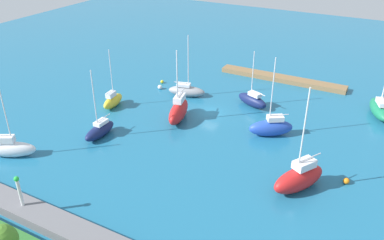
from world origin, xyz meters
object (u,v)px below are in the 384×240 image
pier_dock (282,79)px  mooring_buoy_orange (346,181)px  sailboat_green_off_beacon (380,108)px  sailboat_blue_far_south (271,127)px  sailboat_red_near_pier (299,178)px  sailboat_navy_inner_mooring (100,130)px  sailboat_white_mid_basin (11,148)px  harbor_beacon (19,189)px  sailboat_red_along_channel (179,110)px  mooring_buoy_yellow (162,82)px  sailboat_gray_lone_south (186,91)px  sailboat_yellow_west_end (113,100)px  mooring_buoy_white (160,87)px  sailboat_navy_outer_mooring (252,100)px

pier_dock → mooring_buoy_orange: size_ratio=31.68×
sailboat_green_off_beacon → sailboat_blue_far_south: 19.61m
sailboat_red_near_pier → pier_dock: bearing=-129.7°
pier_dock → sailboat_blue_far_south: 22.00m
sailboat_navy_inner_mooring → sailboat_white_mid_basin: bearing=-35.4°
harbor_beacon → mooring_buoy_orange: bearing=-143.2°
sailboat_red_along_channel → sailboat_green_off_beacon: (-27.58, -16.66, -0.38)m
pier_dock → sailboat_red_along_channel: bearing=68.5°
mooring_buoy_yellow → sailboat_navy_inner_mooring: bearing=97.7°
sailboat_red_near_pier → mooring_buoy_orange: (-4.88, -3.78, -1.20)m
sailboat_gray_lone_south → sailboat_red_near_pier: (-24.62, 16.98, 0.55)m
harbor_beacon → sailboat_white_mid_basin: sailboat_white_mid_basin is taller
harbor_beacon → sailboat_yellow_west_end: sailboat_yellow_west_end is taller
pier_dock → mooring_buoy_yellow: 23.15m
sailboat_green_off_beacon → sailboat_yellow_west_end: sailboat_green_off_beacon is taller
sailboat_red_along_channel → sailboat_navy_inner_mooring: 12.45m
sailboat_green_off_beacon → sailboat_navy_inner_mooring: (35.09, 26.58, -0.26)m
sailboat_blue_far_south → mooring_buoy_yellow: sailboat_blue_far_south is taller
sailboat_yellow_west_end → sailboat_white_mid_basin: sailboat_yellow_west_end is taller
sailboat_blue_far_south → mooring_buoy_yellow: (24.67, -9.26, -1.05)m
sailboat_red_along_channel → sailboat_blue_far_south: sailboat_blue_far_south is taller
sailboat_red_near_pier → mooring_buoy_white: (30.42, -17.29, -1.18)m
pier_dock → sailboat_green_off_beacon: 19.58m
sailboat_red_along_channel → sailboat_red_near_pier: bearing=54.9°
sailboat_yellow_west_end → sailboat_red_near_pier: sailboat_red_near_pier is taller
sailboat_gray_lone_south → sailboat_green_off_beacon: size_ratio=0.78×
sailboat_gray_lone_south → mooring_buoy_orange: bearing=-39.9°
sailboat_navy_outer_mooring → sailboat_blue_far_south: bearing=148.8°
sailboat_red_along_channel → sailboat_yellow_west_end: sailboat_red_along_channel is taller
mooring_buoy_orange → mooring_buoy_white: bearing=-20.9°
sailboat_yellow_west_end → sailboat_white_mid_basin: (2.25, 18.59, 0.12)m
sailboat_green_off_beacon → harbor_beacon: bearing=125.1°
mooring_buoy_white → mooring_buoy_yellow: mooring_buoy_white is taller
harbor_beacon → mooring_buoy_white: bearing=-81.3°
sailboat_navy_outer_mooring → sailboat_navy_inner_mooring: bearing=74.2°
sailboat_white_mid_basin → sailboat_red_near_pier: (-35.56, -11.32, 0.33)m
sailboat_red_along_channel → sailboat_red_near_pier: sailboat_red_near_pier is taller
sailboat_yellow_west_end → mooring_buoy_white: (-2.90, -10.02, -0.74)m
sailboat_navy_outer_mooring → sailboat_red_near_pier: 22.71m
sailboat_yellow_west_end → sailboat_navy_inner_mooring: (-4.59, 8.79, -0.12)m
mooring_buoy_yellow → mooring_buoy_white: bearing=114.4°
sailboat_red_along_channel → sailboat_navy_inner_mooring: size_ratio=1.11×
sailboat_gray_lone_south → sailboat_yellow_west_end: 13.03m
harbor_beacon → sailboat_yellow_west_end: (8.37, -25.78, -2.18)m
sailboat_white_mid_basin → mooring_buoy_white: sailboat_white_mid_basin is taller
pier_dock → sailboat_yellow_west_end: bearing=49.2°
sailboat_navy_outer_mooring → sailboat_white_mid_basin: (22.67, 30.00, 0.14)m
pier_dock → mooring_buoy_orange: bearing=120.7°
sailboat_navy_inner_mooring → sailboat_yellow_west_end: bearing=-153.0°
pier_dock → sailboat_navy_outer_mooring: (0.98, 13.38, 0.67)m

